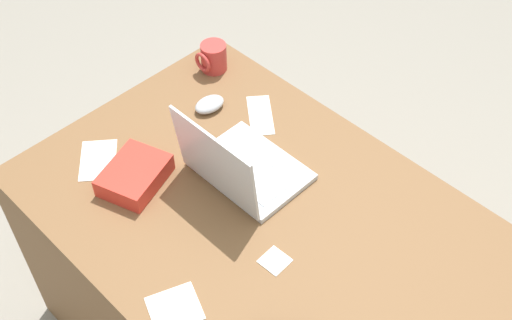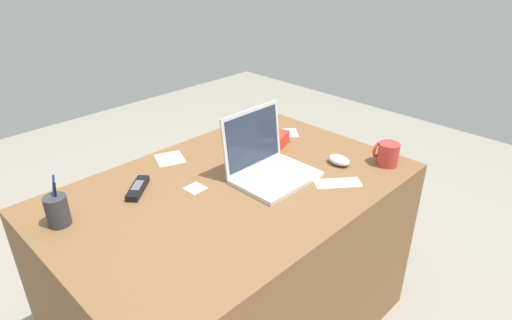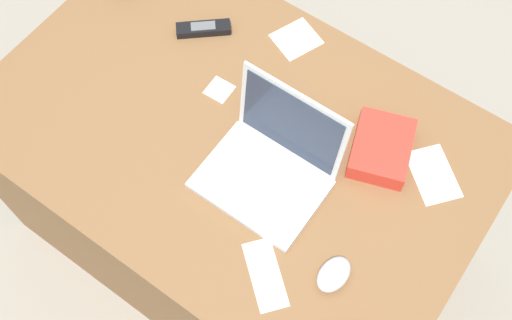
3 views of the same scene
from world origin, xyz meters
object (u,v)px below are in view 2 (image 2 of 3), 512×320
Objects in this scene: computer_mouse at (339,160)px; snack_bag at (264,138)px; coffee_mug_white at (387,154)px; cordless_phone at (138,188)px; laptop at (268,164)px; pen_holder at (57,210)px.

snack_bag reaches higher than computer_mouse.
coffee_mug_white is at bearing -41.55° from computer_mouse.
snack_bag is (0.62, -0.05, 0.02)m from cordless_phone.
laptop is 1.74× the size of pen_holder.
cordless_phone is at bearing 175.27° from snack_bag.
computer_mouse is 1.07m from pen_holder.
computer_mouse is 0.68× the size of cordless_phone.
coffee_mug_white is at bearing -25.82° from pen_holder.
pen_holder is (-0.71, 0.27, 0.00)m from laptop.
laptop is 2.11× the size of cordless_phone.
laptop reaches higher than computer_mouse.
snack_bag reaches higher than cordless_phone.
pen_holder reaches higher than coffee_mug_white.
cordless_phone is (-0.70, 0.40, -0.01)m from computer_mouse.
coffee_mug_white is 1.25m from pen_holder.
coffee_mug_white is 0.54m from snack_bag.
pen_holder is at bearing 154.18° from coffee_mug_white.
laptop is 0.76m from pen_holder.
laptop is 0.50m from coffee_mug_white.
pen_holder is at bearing 179.90° from cordless_phone.
pen_holder is at bearing 176.74° from snack_bag.
pen_holder is at bearing 162.31° from computer_mouse.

